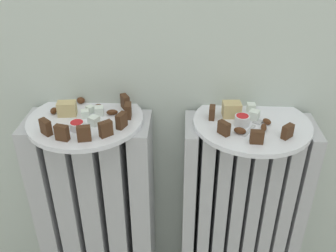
# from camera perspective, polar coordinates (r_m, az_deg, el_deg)

# --- Properties ---
(radiator_left) EXTENTS (0.35, 0.15, 0.68)m
(radiator_left) POSITION_cam_1_polar(r_m,az_deg,el_deg) (1.20, -10.46, -13.65)
(radiator_left) COLOR #B2B2B7
(radiator_left) RESTS_ON ground_plane
(radiator_right) EXTENTS (0.35, 0.15, 0.68)m
(radiator_right) POSITION_cam_1_polar(r_m,az_deg,el_deg) (1.19, 10.61, -14.28)
(radiator_right) COLOR #B2B2B7
(radiator_right) RESTS_ON ground_plane
(plate_left) EXTENTS (0.30, 0.30, 0.01)m
(plate_left) POSITION_cam_1_polar(r_m,az_deg,el_deg) (1.00, -12.32, 0.97)
(plate_left) COLOR white
(plate_left) RESTS_ON radiator_left
(plate_right) EXTENTS (0.30, 0.30, 0.01)m
(plate_right) POSITION_cam_1_polar(r_m,az_deg,el_deg) (0.98, 12.52, 0.42)
(plate_right) COLOR white
(plate_right) RESTS_ON radiator_right
(dark_cake_slice_left_0) EXTENTS (0.03, 0.03, 0.04)m
(dark_cake_slice_left_0) POSITION_cam_1_polar(r_m,az_deg,el_deg) (0.94, -17.95, -0.15)
(dark_cake_slice_left_0) COLOR #472B19
(dark_cake_slice_left_0) RESTS_ON plate_left
(dark_cake_slice_left_1) EXTENTS (0.03, 0.02, 0.04)m
(dark_cake_slice_left_1) POSITION_cam_1_polar(r_m,az_deg,el_deg) (0.90, -15.71, -0.99)
(dark_cake_slice_left_1) COLOR #472B19
(dark_cake_slice_left_1) RESTS_ON plate_left
(dark_cake_slice_left_2) EXTENTS (0.03, 0.02, 0.04)m
(dark_cake_slice_left_2) POSITION_cam_1_polar(r_m,az_deg,el_deg) (0.89, -12.57, -1.11)
(dark_cake_slice_left_2) COLOR #472B19
(dark_cake_slice_left_2) RESTS_ON plate_left
(dark_cake_slice_left_3) EXTENTS (0.03, 0.03, 0.04)m
(dark_cake_slice_left_3) POSITION_cam_1_polar(r_m,az_deg,el_deg) (0.90, -9.38, -0.43)
(dark_cake_slice_left_3) COLOR #472B19
(dark_cake_slice_left_3) RESTS_ON plate_left
(dark_cake_slice_left_4) EXTENTS (0.03, 0.03, 0.04)m
(dark_cake_slice_left_4) POSITION_cam_1_polar(r_m,az_deg,el_deg) (0.93, -7.03, 0.83)
(dark_cake_slice_left_4) COLOR #472B19
(dark_cake_slice_left_4) RESTS_ON plate_left
(dark_cake_slice_left_5) EXTENTS (0.02, 0.03, 0.04)m
(dark_cake_slice_left_5) POSITION_cam_1_polar(r_m,az_deg,el_deg) (0.97, -6.04, 2.30)
(dark_cake_slice_left_5) COLOR #472B19
(dark_cake_slice_left_5) RESTS_ON plate_left
(dark_cake_slice_left_6) EXTENTS (0.03, 0.03, 0.04)m
(dark_cake_slice_left_6) POSITION_cam_1_polar(r_m,az_deg,el_deg) (1.01, -6.49, 3.63)
(dark_cake_slice_left_6) COLOR #472B19
(dark_cake_slice_left_6) RESTS_ON plate_left
(marble_cake_slice_left_0) EXTENTS (0.05, 0.04, 0.04)m
(marble_cake_slice_left_0) POSITION_cam_1_polar(r_m,az_deg,el_deg) (1.01, -15.00, 2.55)
(marble_cake_slice_left_0) COLOR tan
(marble_cake_slice_left_0) RESTS_ON plate_left
(turkish_delight_left_0) EXTENTS (0.03, 0.03, 0.02)m
(turkish_delight_left_0) POSITION_cam_1_polar(r_m,az_deg,el_deg) (0.95, -11.10, 0.78)
(turkish_delight_left_0) COLOR white
(turkish_delight_left_0) RESTS_ON plate_left
(turkish_delight_left_1) EXTENTS (0.03, 0.03, 0.02)m
(turkish_delight_left_1) POSITION_cam_1_polar(r_m,az_deg,el_deg) (1.01, -11.64, 2.50)
(turkish_delight_left_1) COLOR white
(turkish_delight_left_1) RESTS_ON plate_left
(turkish_delight_left_2) EXTENTS (0.03, 0.03, 0.02)m
(turkish_delight_left_2) POSITION_cam_1_polar(r_m,az_deg,el_deg) (0.99, -10.35, 2.28)
(turkish_delight_left_2) COLOR white
(turkish_delight_left_2) RESTS_ON plate_left
(turkish_delight_left_3) EXTENTS (0.02, 0.02, 0.02)m
(turkish_delight_left_3) POSITION_cam_1_polar(r_m,az_deg,el_deg) (0.99, -12.39, 1.81)
(turkish_delight_left_3) COLOR white
(turkish_delight_left_3) RESTS_ON plate_left
(medjool_date_left_0) EXTENTS (0.03, 0.02, 0.01)m
(medjool_date_left_0) POSITION_cam_1_polar(r_m,az_deg,el_deg) (0.99, -8.42, 2.07)
(medjool_date_left_0) COLOR #4C2814
(medjool_date_left_0) RESTS_ON plate_left
(medjool_date_left_1) EXTENTS (0.02, 0.02, 0.02)m
(medjool_date_left_1) POSITION_cam_1_polar(r_m,az_deg,el_deg) (1.03, -16.86, 2.22)
(medjool_date_left_1) COLOR #4C2814
(medjool_date_left_1) RESTS_ON plate_left
(medjool_date_left_2) EXTENTS (0.03, 0.02, 0.02)m
(medjool_date_left_2) POSITION_cam_1_polar(r_m,az_deg,el_deg) (1.06, -13.01, 3.78)
(medjool_date_left_2) COLOR #4C2814
(medjool_date_left_2) RESTS_ON plate_left
(medjool_date_left_3) EXTENTS (0.03, 0.03, 0.02)m
(medjool_date_left_3) POSITION_cam_1_polar(r_m,az_deg,el_deg) (1.02, -10.49, 2.79)
(medjool_date_left_3) COLOR #4C2814
(medjool_date_left_3) RESTS_ON plate_left
(jam_bowl_left) EXTENTS (0.04, 0.04, 0.02)m
(jam_bowl_left) POSITION_cam_1_polar(r_m,az_deg,el_deg) (0.94, -13.56, 0.11)
(jam_bowl_left) COLOR white
(jam_bowl_left) RESTS_ON plate_left
(dark_cake_slice_right_0) EXTENTS (0.02, 0.03, 0.03)m
(dark_cake_slice_right_0) POSITION_cam_1_polar(r_m,az_deg,el_deg) (0.97, 6.66, 2.03)
(dark_cake_slice_right_0) COLOR #472B19
(dark_cake_slice_right_0) RESTS_ON plate_right
(dark_cake_slice_right_1) EXTENTS (0.03, 0.03, 0.03)m
(dark_cake_slice_right_1) POSITION_cam_1_polar(r_m,az_deg,el_deg) (0.90, 8.43, -0.33)
(dark_cake_slice_right_1) COLOR #472B19
(dark_cake_slice_right_1) RESTS_ON plate_right
(dark_cake_slice_right_2) EXTENTS (0.03, 0.02, 0.03)m
(dark_cake_slice_right_2) POSITION_cam_1_polar(r_m,az_deg,el_deg) (0.88, 13.26, -1.62)
(dark_cake_slice_right_2) COLOR #472B19
(dark_cake_slice_right_2) RESTS_ON plate_right
(dark_cake_slice_right_3) EXTENTS (0.03, 0.03, 0.03)m
(dark_cake_slice_right_3) POSITION_cam_1_polar(r_m,az_deg,el_deg) (0.92, 17.59, -0.79)
(dark_cake_slice_right_3) COLOR #472B19
(dark_cake_slice_right_3) RESTS_ON plate_right
(marble_cake_slice_right_0) EXTENTS (0.05, 0.04, 0.04)m
(marble_cake_slice_right_0) POSITION_cam_1_polar(r_m,az_deg,el_deg) (0.98, 9.57, 2.48)
(marble_cake_slice_right_0) COLOR tan
(marble_cake_slice_right_0) RESTS_ON plate_right
(turkish_delight_right_0) EXTENTS (0.03, 0.03, 0.02)m
(turkish_delight_right_0) POSITION_cam_1_polar(r_m,az_deg,el_deg) (0.98, 12.86, 1.62)
(turkish_delight_right_0) COLOR white
(turkish_delight_right_0) RESTS_ON plate_right
(turkish_delight_right_1) EXTENTS (0.02, 0.02, 0.02)m
(turkish_delight_right_1) POSITION_cam_1_polar(r_m,az_deg,el_deg) (1.02, 12.42, 2.76)
(turkish_delight_right_1) COLOR white
(turkish_delight_right_1) RESTS_ON plate_right
(medjool_date_right_0) EXTENTS (0.03, 0.03, 0.02)m
(medjool_date_right_0) POSITION_cam_1_polar(r_m,az_deg,el_deg) (0.91, 10.79, -0.70)
(medjool_date_right_0) COLOR #4C2814
(medjool_date_right_0) RESTS_ON plate_right
(medjool_date_right_1) EXTENTS (0.02, 0.03, 0.02)m
(medjool_date_right_1) POSITION_cam_1_polar(r_m,az_deg,el_deg) (0.94, 14.23, -0.22)
(medjool_date_right_1) COLOR #4C2814
(medjool_date_right_1) RESTS_ON plate_right
(medjool_date_right_2) EXTENTS (0.03, 0.03, 0.01)m
(medjool_date_right_2) POSITION_cam_1_polar(r_m,az_deg,el_deg) (0.97, 14.69, 0.67)
(medjool_date_right_2) COLOR #4C2814
(medjool_date_right_2) RESTS_ON plate_right
(jam_bowl_right) EXTENTS (0.04, 0.04, 0.03)m
(jam_bowl_right) POSITION_cam_1_polar(r_m,az_deg,el_deg) (0.95, 11.10, 0.92)
(jam_bowl_right) COLOR white
(jam_bowl_right) RESTS_ON plate_right
(fork) EXTENTS (0.06, 0.09, 0.00)m
(fork) POSITION_cam_1_polar(r_m,az_deg,el_deg) (0.95, 12.72, -0.06)
(fork) COLOR #B7B7BC
(fork) RESTS_ON plate_right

